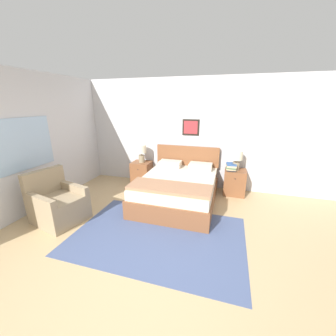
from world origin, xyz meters
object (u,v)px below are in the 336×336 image
(bed, at_px, (178,188))
(table_lamp_near_window, at_px, (141,151))
(table_lamp_by_door, at_px, (237,158))
(nightstand_by_door, at_px, (234,182))
(nightstand_near_window, at_px, (142,173))
(armchair, at_px, (58,204))

(bed, height_order, table_lamp_near_window, same)
(table_lamp_near_window, bearing_deg, bed, -32.99)
(bed, height_order, table_lamp_by_door, same)
(bed, height_order, nightstand_by_door, bed)
(nightstand_by_door, bearing_deg, nightstand_near_window, 180.00)
(bed, relative_size, armchair, 2.08)
(bed, bearing_deg, nightstand_near_window, 147.15)
(nightstand_near_window, bearing_deg, bed, -32.85)
(nightstand_by_door, bearing_deg, armchair, -145.76)
(nightstand_near_window, xyz_separation_m, nightstand_by_door, (2.31, 0.00, 0.00))
(table_lamp_near_window, xyz_separation_m, table_lamp_by_door, (2.28, 0.00, 0.00))
(nightstand_by_door, xyz_separation_m, table_lamp_by_door, (-0.01, -0.01, 0.57))
(table_lamp_near_window, bearing_deg, table_lamp_by_door, 0.00)
(armchair, height_order, table_lamp_by_door, table_lamp_by_door)
(nightstand_near_window, xyz_separation_m, table_lamp_near_window, (0.02, -0.01, 0.57))
(bed, height_order, nightstand_near_window, bed)
(armchair, relative_size, table_lamp_near_window, 2.08)
(armchair, bearing_deg, table_lamp_near_window, 173.14)
(armchair, distance_m, nightstand_near_window, 2.18)
(nightstand_near_window, bearing_deg, nightstand_by_door, 0.00)
(nightstand_near_window, distance_m, table_lamp_near_window, 0.58)
(table_lamp_near_window, bearing_deg, armchair, -109.83)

